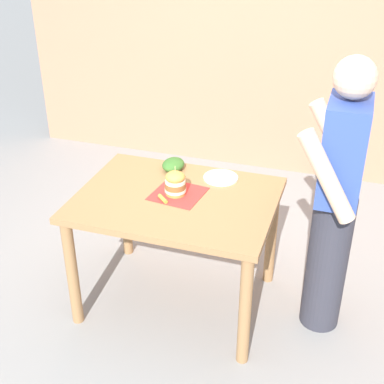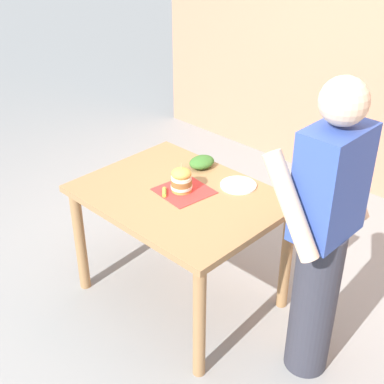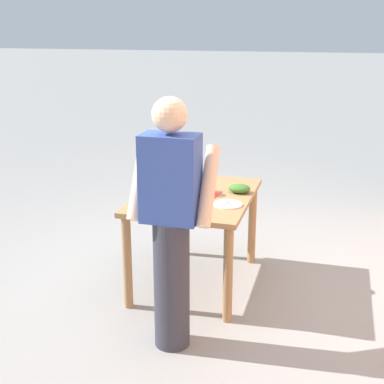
# 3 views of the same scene
# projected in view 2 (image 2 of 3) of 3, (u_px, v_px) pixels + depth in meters

# --- Properties ---
(ground_plane) EXTENTS (80.00, 80.00, 0.00)m
(ground_plane) POSITION_uv_depth(u_px,v_px,m) (181.00, 295.00, 3.56)
(ground_plane) COLOR gray
(patio_table) EXTENTS (0.90, 1.19, 0.79)m
(patio_table) POSITION_uv_depth(u_px,v_px,m) (180.00, 211.00, 3.23)
(patio_table) COLOR #9E7247
(patio_table) RESTS_ON ground
(serving_paper) EXTENTS (0.33, 0.33, 0.00)m
(serving_paper) POSITION_uv_depth(u_px,v_px,m) (184.00, 191.00, 3.19)
(serving_paper) COLOR red
(serving_paper) RESTS_ON patio_table
(sandwich) EXTENTS (0.13, 0.13, 0.18)m
(sandwich) POSITION_uv_depth(u_px,v_px,m) (181.00, 180.00, 3.15)
(sandwich) COLOR gold
(sandwich) RESTS_ON serving_paper
(pickle_spear) EXTENTS (0.08, 0.08, 0.02)m
(pickle_spear) POSITION_uv_depth(u_px,v_px,m) (164.00, 192.00, 3.15)
(pickle_spear) COLOR #8EA83D
(pickle_spear) RESTS_ON serving_paper
(side_plate_with_forks) EXTENTS (0.22, 0.22, 0.02)m
(side_plate_with_forks) POSITION_uv_depth(u_px,v_px,m) (238.00, 185.00, 3.24)
(side_plate_with_forks) COLOR white
(side_plate_with_forks) RESTS_ON patio_table
(side_salad) EXTENTS (0.18, 0.14, 0.07)m
(side_salad) POSITION_uv_depth(u_px,v_px,m) (202.00, 162.00, 3.44)
(side_salad) COLOR #386B28
(side_salad) RESTS_ON patio_table
(diner_across_table) EXTENTS (0.55, 0.35, 1.69)m
(diner_across_table) POSITION_uv_depth(u_px,v_px,m) (323.00, 235.00, 2.62)
(diner_across_table) COLOR #33333D
(diner_across_table) RESTS_ON ground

